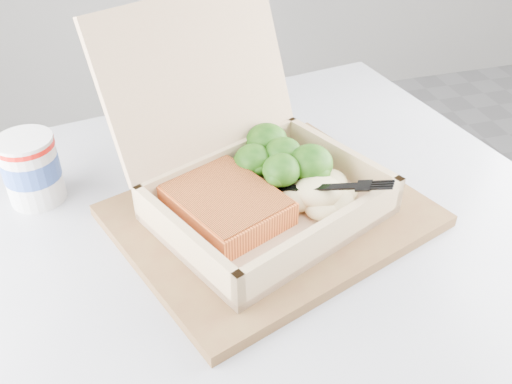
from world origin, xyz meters
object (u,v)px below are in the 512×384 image
object	(u,v)px
cafe_table	(272,335)
takeout_container	(244,160)
paper_cup	(31,167)
serving_tray	(271,216)

from	to	relation	value
cafe_table	takeout_container	bearing A→B (deg)	108.51
takeout_container	paper_cup	xyz separation A→B (m)	(-0.25, 0.09, -0.02)
serving_tray	paper_cup	world-z (taller)	paper_cup
takeout_container	paper_cup	world-z (taller)	takeout_container
cafe_table	serving_tray	bearing A→B (deg)	81.64
serving_tray	cafe_table	bearing A→B (deg)	-98.36
serving_tray	takeout_container	bearing A→B (deg)	124.55
cafe_table	paper_cup	size ratio (longest dim) A/B	9.60
cafe_table	serving_tray	distance (m)	0.19
serving_tray	takeout_container	size ratio (longest dim) A/B	1.01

